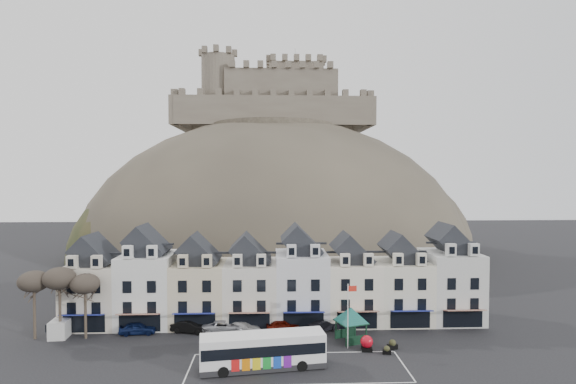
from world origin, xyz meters
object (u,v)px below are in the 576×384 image
object	(u,v)px
white_van	(63,326)
car_charcoal	(324,325)
red_buoy	(367,343)
car_maroon	(283,325)
bus	(263,349)
flagpole	(349,312)
bus_shelter	(351,315)
car_navy	(138,328)
car_white	(244,327)
car_silver	(224,326)
car_black	(190,326)

from	to	relation	value
white_van	car_charcoal	bearing A→B (deg)	-4.45
red_buoy	car_maroon	bearing A→B (deg)	144.24
bus	flagpole	size ratio (longest dim) A/B	1.75
bus_shelter	car_navy	distance (m)	26.26
car_navy	car_charcoal	bearing A→B (deg)	-94.14
bus_shelter	car_charcoal	xyz separation A→B (m)	(-2.75, 3.68, -2.46)
bus_shelter	car_maroon	distance (m)	9.08
bus_shelter	car_white	world-z (taller)	bus_shelter
flagpole	car_silver	bearing A→B (deg)	158.38
red_buoy	white_van	size ratio (longest dim) A/B	0.36
bus	flagpole	distance (m)	11.05
car_maroon	car_black	bearing A→B (deg)	86.09
white_van	car_charcoal	world-z (taller)	white_van
car_silver	car_maroon	bearing A→B (deg)	-90.24
red_buoy	flagpole	distance (m)	3.92
white_van	car_maroon	bearing A→B (deg)	-4.42
white_van	car_black	size ratio (longest dim) A/B	1.01
car_white	car_charcoal	xyz separation A→B (m)	(10.12, 0.00, 0.02)
bus	bus_shelter	xyz separation A→B (m)	(10.29, 7.11, 1.17)
car_navy	white_van	bearing A→B (deg)	83.80
red_buoy	car_maroon	xyz separation A→B (m)	(-9.20, 6.63, -0.14)
car_navy	car_maroon	world-z (taller)	car_navy
flagpole	white_van	bearing A→B (deg)	170.51
bus	car_maroon	size ratio (longest dim) A/B	3.00
car_silver	car_white	xyz separation A→B (m)	(2.44, 0.03, -0.12)
white_van	car_white	world-z (taller)	white_van
bus	car_maroon	distance (m)	11.10
car_charcoal	car_white	bearing A→B (deg)	70.42
red_buoy	car_charcoal	size ratio (longest dim) A/B	0.42
car_maroon	car_silver	bearing A→B (deg)	86.33
bus	car_maroon	xyz separation A→B (m)	(2.34, 10.78, -1.23)
car_black	car_silver	world-z (taller)	car_black
car_navy	car_maroon	size ratio (longest dim) A/B	1.03
bus	car_charcoal	distance (m)	13.22
car_black	car_charcoal	world-z (taller)	car_black
bus	car_black	size ratio (longest dim) A/B	2.74
bus_shelter	car_black	world-z (taller)	bus_shelter
car_black	bus_shelter	bearing A→B (deg)	-86.94
red_buoy	car_black	world-z (taller)	red_buoy
car_black	car_maroon	world-z (taller)	car_black
car_silver	car_navy	bearing A→B (deg)	90.95
car_white	car_maroon	world-z (taller)	car_maroon
bus	bus_shelter	bearing A→B (deg)	26.69
red_buoy	car_white	world-z (taller)	red_buoy
bus	car_silver	distance (m)	11.93
car_navy	red_buoy	bearing A→B (deg)	-107.98
bus	red_buoy	world-z (taller)	bus
bus_shelter	car_navy	xyz separation A→B (m)	(-25.93, 3.38, -2.38)
white_van	car_black	bearing A→B (deg)	-4.28
red_buoy	white_van	bearing A→B (deg)	169.79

